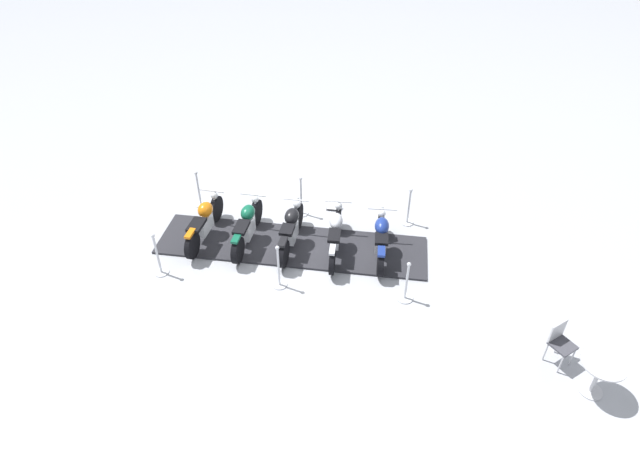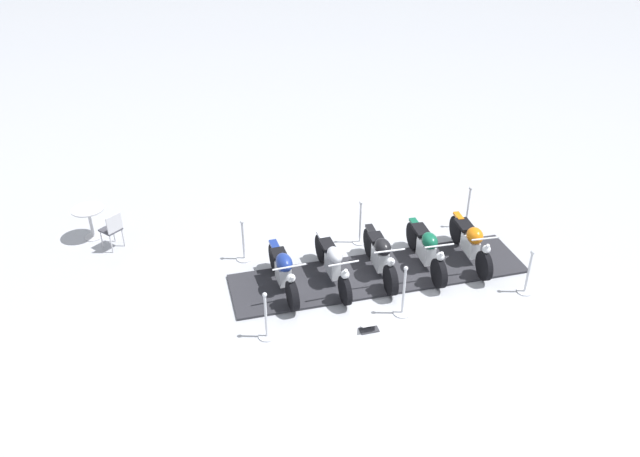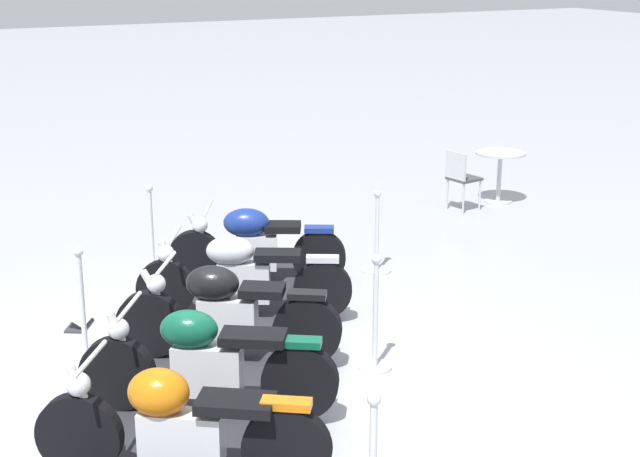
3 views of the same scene
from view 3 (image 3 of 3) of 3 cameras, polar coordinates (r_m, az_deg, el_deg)
The scene contains 14 objects.
ground_plane at distance 9.00m, azimuth -5.52°, elevation -8.17°, with size 80.00×80.00×0.00m, color #A8AAB2.
display_platform at distance 8.99m, azimuth -5.52°, elevation -8.01°, with size 6.45×1.55×0.05m, color #28282D.
motorcycle_navy at distance 10.78m, azimuth -4.02°, elevation -0.96°, with size 1.10×1.87×0.90m.
motorcycle_chrome at distance 9.79m, azimuth -4.87°, elevation -2.79°, with size 1.21×2.03×0.91m.
motorcycle_black at distance 8.81m, azimuth -5.81°, elevation -5.08°, with size 1.28×1.86×0.95m.
motorcycle_forest at distance 7.85m, azimuth -7.03°, elevation -7.98°, with size 1.29×1.89×0.94m.
motorcycle_copper at distance 6.92m, azimuth -8.68°, elevation -11.60°, with size 1.32×1.85×0.95m.
stanchion_left_mid at distance 8.75m, azimuth 3.36°, elevation -6.26°, with size 0.33×0.33×1.12m.
stanchion_right_mid at distance 9.18m, azimuth -14.10°, elevation -5.78°, with size 0.35×0.35×1.13m.
stanchion_left_front at distance 11.35m, azimuth 3.45°, elevation -1.19°, with size 0.36×0.36×1.02m.
stanchion_right_front at distance 11.66m, azimuth -10.14°, elevation -0.74°, with size 0.33×0.33×1.04m.
info_placard at distance 10.09m, azimuth -14.40°, elevation -5.48°, with size 0.42×0.36×0.20m.
cafe_table at distance 14.63m, azimuth 10.84°, elevation 3.82°, with size 0.76×0.76×0.79m.
cafe_chair_near_table at distance 14.06m, azimuth 8.54°, elevation 3.18°, with size 0.46×0.46×0.90m.
Camera 3 is at (7.62, -2.96, 3.77)m, focal length 52.85 mm.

